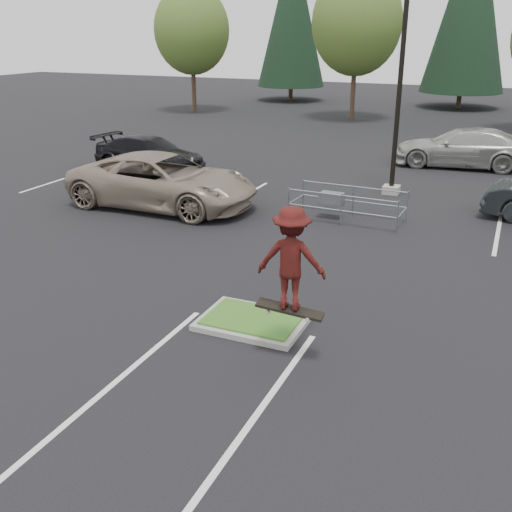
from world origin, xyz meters
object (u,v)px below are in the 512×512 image
at_px(conif_a, 292,13).
at_px(car_l_tan, 163,181).
at_px(skateboarder, 291,259).
at_px(car_far_silver, 463,148).
at_px(conif_b, 471,0).
at_px(light_pole, 401,69).
at_px(decid_b, 357,26).
at_px(car_l_black, 149,154).
at_px(cart_corral, 335,200).
at_px(decid_a, 192,33).

xyz_separation_m(conif_a, car_l_tan, (7.50, -33.00, -6.17)).
height_order(skateboarder, car_far_silver, skateboarder).
height_order(conif_a, conif_b, conif_b).
bearing_deg(light_pole, car_l_tan, -144.46).
relative_size(decid_b, car_l_black, 1.84).
bearing_deg(skateboarder, decid_b, -86.51).
distance_m(cart_corral, car_l_tan, 6.03).
bearing_deg(conif_b, decid_a, -149.83).
bearing_deg(skateboarder, light_pole, -96.30).
xyz_separation_m(cart_corral, car_l_black, (-9.44, 3.48, 0.11)).
bearing_deg(decid_a, light_pole, -44.25).
bearing_deg(conif_a, light_pole, -62.62).
bearing_deg(conif_a, car_l_tan, -77.20).
distance_m(conif_b, cart_corral, 33.27).
distance_m(conif_b, car_l_black, 31.48).
relative_size(decid_b, conif_a, 0.74).
bearing_deg(car_far_silver, car_l_black, -67.62).
bearing_deg(skateboarder, car_l_tan, -55.48).
height_order(light_pole, conif_b, conif_b).
relative_size(light_pole, conif_b, 0.70).
relative_size(decid_a, skateboarder, 4.26).
bearing_deg(skateboarder, car_l_black, -57.52).
xyz_separation_m(conif_b, skateboarder, (1.20, -41.50, -5.81)).
height_order(conif_a, car_l_tan, conif_a).
height_order(decid_b, skateboarder, decid_b).
relative_size(decid_b, conif_b, 0.66).
bearing_deg(car_l_black, car_l_tan, -136.12).
height_order(car_l_tan, car_far_silver, car_l_tan).
distance_m(conif_a, conif_b, 14.03).
relative_size(decid_b, skateboarder, 4.61).
xyz_separation_m(decid_b, skateboarder, (7.21, -31.53, -4.01)).
xyz_separation_m(conif_b, car_l_tan, (-6.50, -33.50, -6.92)).
bearing_deg(cart_corral, decid_a, 131.13).
bearing_deg(conif_a, cart_corral, -67.21).
height_order(decid_b, car_l_black, decid_b).
bearing_deg(decid_a, car_l_black, -66.63).
bearing_deg(conif_a, car_l_black, -82.01).
xyz_separation_m(light_pole, cart_corral, (-1.06, -3.98, -3.91)).
height_order(skateboarder, car_l_tan, skateboarder).
distance_m(light_pole, car_l_tan, 9.34).
bearing_deg(cart_corral, car_far_silver, 75.84).
relative_size(cart_corral, skateboarder, 1.77).
bearing_deg(decid_b, skateboarder, -77.12).
bearing_deg(skateboarder, cart_corral, -88.33).
relative_size(skateboarder, car_l_black, 0.40).
distance_m(conif_b, car_far_silver, 23.69).
xyz_separation_m(conif_b, car_far_silver, (2.47, -22.50, -6.98)).
distance_m(decid_a, conif_a, 10.85).
bearing_deg(car_l_tan, decid_a, 26.54).
relative_size(light_pole, skateboarder, 4.84).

